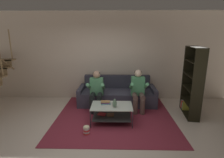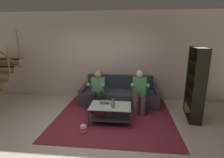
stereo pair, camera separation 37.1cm
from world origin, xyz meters
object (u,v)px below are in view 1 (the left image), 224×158
Objects in this scene: person_seated_left at (96,89)px; coffee_table at (111,111)px; person_seated_right at (138,89)px; popcorn_tub at (86,130)px; couch at (117,95)px; vase at (115,103)px; book_stack at (105,102)px; bookshelf at (193,85)px.

coffee_table is (0.45, -0.74, -0.33)m from person_seated_left.
person_seated_right is 1.92m from popcorn_tub.
couch reaches higher than vase.
vase is at bearing -127.65° from person_seated_right.
bookshelf reaches higher than book_stack.
person_seated_left is 1.42m from popcorn_tub.
couch is 11.62× the size of vase.
person_seated_left reaches higher than book_stack.
coffee_table is 0.27m from book_stack.
coffee_table is at bearing -96.59° from couch.
couch is at bearing 87.30° from vase.
person_seated_right is 4.49× the size of book_stack.
vase is at bearing -92.70° from couch.
person_seated_right is (0.60, -0.53, 0.36)m from couch.
couch is 1.98m from popcorn_tub.
book_stack is 0.14× the size of bookshelf.
person_seated_left is at bearing 121.20° from coffee_table.
person_seated_right is (1.20, 0.00, 0.02)m from person_seated_left.
coffee_table is at bearing 46.76° from popcorn_tub.
coffee_table is (-0.75, -0.75, -0.35)m from person_seated_right.
couch is 1.42m from vase.
coffee_table is 0.54× the size of bookshelf.
coffee_table is (-0.15, -1.28, 0.01)m from couch.
vase is at bearing -53.90° from coffee_table.
person_seated_left reaches higher than popcorn_tub.
book_stack is 2.43m from bookshelf.
person_seated_right is 5.75× the size of vase.
bookshelf is at bearing -4.08° from person_seated_left.
bookshelf is 3.06m from popcorn_tub.
couch is 2.37× the size of coffee_table.
coffee_table reaches higher than popcorn_tub.
bookshelf is at bearing 14.12° from coffee_table.
person_seated_right is at bearing 45.08° from coffee_table.
person_seated_left reaches higher than couch.
couch is 2.02× the size of person_seated_right.
couch is at bearing 160.65° from bookshelf.
person_seated_right is at bearing 45.80° from popcorn_tub.
popcorn_tub is (-0.62, -0.46, -0.45)m from vase.
couch is 2.09× the size of person_seated_left.
popcorn_tub is at bearing -134.20° from person_seated_right.
coffee_table is 0.29m from vase.
coffee_table is at bearing -134.92° from person_seated_right.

